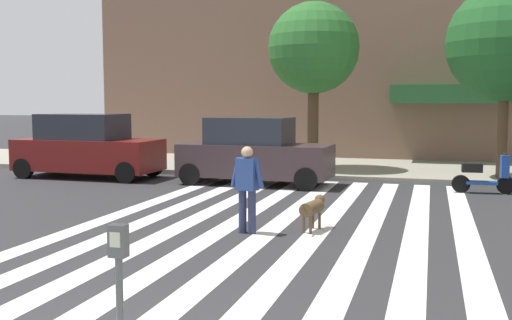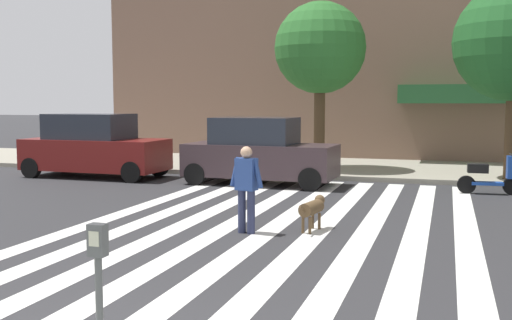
% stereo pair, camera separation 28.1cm
% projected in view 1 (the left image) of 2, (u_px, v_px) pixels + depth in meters
% --- Properties ---
extents(ground_plane, '(160.00, 160.00, 0.00)m').
position_uv_depth(ground_plane, '(262.00, 222.00, 12.25)').
color(ground_plane, '#2B2B2D').
extents(sidewalk_far, '(80.00, 6.00, 0.15)m').
position_uv_depth(sidewalk_far, '(336.00, 168.00, 21.63)').
color(sidewalk_far, gray).
rests_on(sidewalk_far, ground_plane).
extents(crosswalk_stripes, '(7.65, 13.09, 0.01)m').
position_uv_depth(crosswalk_stripes, '(280.00, 223.00, 12.14)').
color(crosswalk_stripes, silver).
rests_on(crosswalk_stripes, ground_plane).
extents(parking_meter_curbside, '(0.14, 0.11, 1.36)m').
position_uv_depth(parking_meter_curbside, '(119.00, 284.00, 4.70)').
color(parking_meter_curbside, '#515456').
rests_on(parking_meter_curbside, sidewalk_near).
extents(parked_car_near_curb, '(4.67, 2.01, 2.07)m').
position_uv_depth(parked_car_near_curb, '(87.00, 147.00, 19.32)').
color(parked_car_near_curb, maroon).
rests_on(parked_car_near_curb, ground_plane).
extents(parked_car_behind_first, '(4.53, 2.01, 2.00)m').
position_uv_depth(parked_car_behind_first, '(254.00, 153.00, 17.72)').
color(parked_car_behind_first, '#392B2F').
rests_on(parked_car_behind_first, ground_plane).
extents(parked_scooter, '(1.63, 0.50, 1.11)m').
position_uv_depth(parked_scooter, '(484.00, 176.00, 16.00)').
color(parked_scooter, black).
rests_on(parked_scooter, ground_plane).
extents(street_tree_nearest, '(3.12, 3.12, 5.70)m').
position_uv_depth(street_tree_nearest, '(314.00, 49.00, 20.30)').
color(street_tree_nearest, '#4C3823').
rests_on(street_tree_nearest, sidewalk_far).
extents(street_tree_middle, '(3.49, 3.49, 5.81)m').
position_uv_depth(street_tree_middle, '(506.00, 43.00, 17.65)').
color(street_tree_middle, '#4C3823').
rests_on(street_tree_middle, sidewalk_far).
extents(pedestrian_dog_walker, '(0.71, 0.31, 1.64)m').
position_uv_depth(pedestrian_dog_walker, '(247.00, 184.00, 11.10)').
color(pedestrian_dog_walker, '#282D4C').
rests_on(pedestrian_dog_walker, ground_plane).
extents(dog_on_leash, '(0.38, 1.05, 0.65)m').
position_uv_depth(dog_on_leash, '(313.00, 208.00, 11.38)').
color(dog_on_leash, brown).
rests_on(dog_on_leash, ground_plane).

